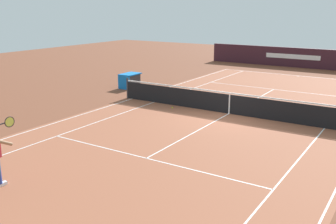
# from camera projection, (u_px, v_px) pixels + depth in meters

# --- Properties ---
(ground_plane) EXTENTS (60.00, 60.00, 0.00)m
(ground_plane) POSITION_uv_depth(u_px,v_px,m) (229.00, 114.00, 17.62)
(ground_plane) COLOR brown
(court_slab) EXTENTS (24.20, 11.40, 0.00)m
(court_slab) POSITION_uv_depth(u_px,v_px,m) (229.00, 114.00, 17.62)
(court_slab) COLOR #935138
(court_slab) RESTS_ON ground_plane
(court_line_markings) EXTENTS (23.85, 11.05, 0.01)m
(court_line_markings) POSITION_uv_depth(u_px,v_px,m) (229.00, 114.00, 17.62)
(court_line_markings) COLOR white
(court_line_markings) RESTS_ON ground_plane
(tennis_net) EXTENTS (0.10, 11.70, 1.08)m
(tennis_net) POSITION_uv_depth(u_px,v_px,m) (229.00, 103.00, 17.50)
(tennis_net) COLOR #2D2D33
(tennis_net) RESTS_ON ground_plane
(stadium_barrier) EXTENTS (0.26, 17.00, 1.54)m
(stadium_barrier) POSITION_uv_depth(u_px,v_px,m) (313.00, 59.00, 30.37)
(stadium_barrier) COLOR #381923
(stadium_barrier) RESTS_ON ground_plane
(tennis_ball) EXTENTS (0.07, 0.07, 0.07)m
(tennis_ball) POSITION_uv_depth(u_px,v_px,m) (172.00, 108.00, 18.56)
(tennis_ball) COLOR #CCE01E
(tennis_ball) RESTS_ON ground_plane
(equipment_cart_tarped) EXTENTS (1.25, 0.84, 0.85)m
(equipment_cart_tarped) POSITION_uv_depth(u_px,v_px,m) (130.00, 80.00, 23.18)
(equipment_cart_tarped) COLOR #2D2D33
(equipment_cart_tarped) RESTS_ON ground_plane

